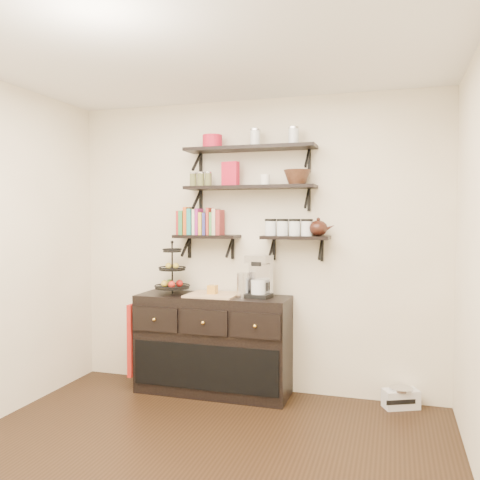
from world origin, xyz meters
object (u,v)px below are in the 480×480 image
sideboard (213,344)px  coffee_maker (260,277)px  radio (401,398)px  fruit_stand (173,276)px

sideboard → coffee_maker: 0.76m
sideboard → radio: (1.65, 0.11, -0.37)m
coffee_maker → radio: coffee_maker is taller
sideboard → fruit_stand: 0.73m
coffee_maker → sideboard: bearing=-167.9°
radio → coffee_maker: bearing=159.0°
coffee_maker → radio: (1.22, 0.08, -0.99)m
sideboard → fruit_stand: fruit_stand is taller
sideboard → radio: sideboard is taller
coffee_maker → radio: 1.57m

